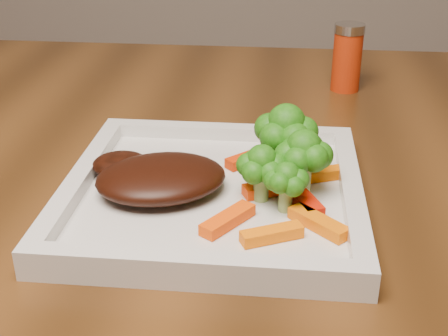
# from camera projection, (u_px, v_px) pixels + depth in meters

# --- Properties ---
(plate) EXTENTS (0.27, 0.27, 0.01)m
(plate) POSITION_uv_depth(u_px,v_px,m) (213.00, 197.00, 0.58)
(plate) COLOR silver
(plate) RESTS_ON dining_table
(steak) EXTENTS (0.14, 0.13, 0.03)m
(steak) POSITION_uv_depth(u_px,v_px,m) (161.00, 178.00, 0.57)
(steak) COLOR black
(steak) RESTS_ON plate
(broccoli_0) EXTENTS (0.08, 0.08, 0.07)m
(broccoli_0) POSITION_uv_depth(u_px,v_px,m) (285.00, 141.00, 0.59)
(broccoli_0) COLOR #2D7313
(broccoli_0) RESTS_ON plate
(broccoli_1) EXTENTS (0.07, 0.07, 0.06)m
(broccoli_1) POSITION_uv_depth(u_px,v_px,m) (303.00, 161.00, 0.56)
(broccoli_1) COLOR #106011
(broccoli_1) RESTS_ON plate
(broccoli_2) EXTENTS (0.04, 0.04, 0.06)m
(broccoli_2) POSITION_uv_depth(u_px,v_px,m) (286.00, 180.00, 0.53)
(broccoli_2) COLOR #1B5E0F
(broccoli_2) RESTS_ON plate
(broccoli_3) EXTENTS (0.06, 0.06, 0.06)m
(broccoli_3) POSITION_uv_depth(u_px,v_px,m) (262.00, 169.00, 0.55)
(broccoli_3) COLOR #217B14
(broccoli_3) RESTS_ON plate
(carrot_0) EXTENTS (0.05, 0.03, 0.01)m
(carrot_0) POSITION_uv_depth(u_px,v_px,m) (272.00, 234.00, 0.50)
(carrot_0) COLOR #FF7004
(carrot_0) RESTS_ON plate
(carrot_1) EXTENTS (0.05, 0.05, 0.01)m
(carrot_1) POSITION_uv_depth(u_px,v_px,m) (319.00, 223.00, 0.52)
(carrot_1) COLOR orange
(carrot_1) RESTS_ON plate
(carrot_2) EXTENTS (0.04, 0.06, 0.01)m
(carrot_2) POSITION_uv_depth(u_px,v_px,m) (228.00, 220.00, 0.52)
(carrot_2) COLOR #FF4A04
(carrot_2) RESTS_ON plate
(carrot_3) EXTENTS (0.05, 0.03, 0.01)m
(carrot_3) POSITION_uv_depth(u_px,v_px,m) (327.00, 174.00, 0.60)
(carrot_3) COLOR #D86003
(carrot_3) RESTS_ON plate
(carrot_4) EXTENTS (0.05, 0.05, 0.01)m
(carrot_4) POSITION_uv_depth(u_px,v_px,m) (248.00, 158.00, 0.63)
(carrot_4) COLOR red
(carrot_4) RESTS_ON plate
(carrot_5) EXTENTS (0.04, 0.07, 0.01)m
(carrot_5) POSITION_uv_depth(u_px,v_px,m) (300.00, 198.00, 0.56)
(carrot_5) COLOR red
(carrot_5) RESTS_ON plate
(carrot_6) EXTENTS (0.06, 0.04, 0.01)m
(carrot_6) POSITION_uv_depth(u_px,v_px,m) (275.00, 188.00, 0.57)
(carrot_6) COLOR #FF3D04
(carrot_6) RESTS_ON plate
(spice_shaker) EXTENTS (0.05, 0.05, 0.09)m
(spice_shaker) POSITION_uv_depth(u_px,v_px,m) (347.00, 58.00, 0.85)
(spice_shaker) COLOR #B12909
(spice_shaker) RESTS_ON dining_table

